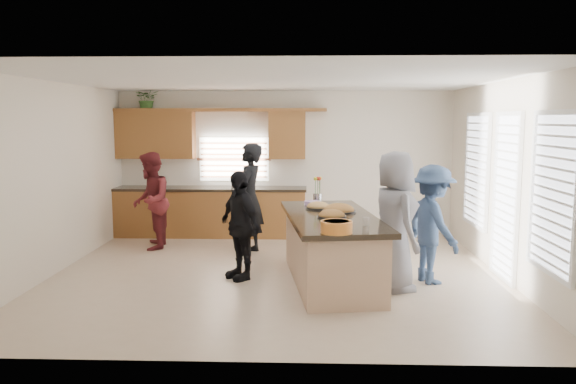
{
  "coord_description": "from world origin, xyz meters",
  "views": [
    {
      "loc": [
        0.45,
        -7.98,
        2.25
      ],
      "look_at": [
        0.15,
        0.51,
        1.15
      ],
      "focal_mm": 35.0,
      "sensor_mm": 36.0,
      "label": 1
    }
  ],
  "objects_px": {
    "woman_left_back": "(249,199)",
    "woman_right_front": "(394,221)",
    "salad_bowl": "(336,226)",
    "woman_left_front": "(240,225)",
    "island": "(331,250)",
    "woman_left_mid": "(151,201)",
    "woman_right_back": "(432,224)"
  },
  "relations": [
    {
      "from": "salad_bowl",
      "to": "woman_left_back",
      "type": "height_order",
      "value": "woman_left_back"
    },
    {
      "from": "salad_bowl",
      "to": "woman_left_front",
      "type": "height_order",
      "value": "woman_left_front"
    },
    {
      "from": "woman_left_mid",
      "to": "woman_right_back",
      "type": "distance_m",
      "value": 4.83
    },
    {
      "from": "island",
      "to": "woman_right_back",
      "type": "distance_m",
      "value": 1.44
    },
    {
      "from": "woman_left_mid",
      "to": "woman_left_front",
      "type": "relative_size",
      "value": 1.1
    },
    {
      "from": "woman_right_back",
      "to": "woman_right_front",
      "type": "bearing_deg",
      "value": 100.05
    },
    {
      "from": "woman_right_back",
      "to": "woman_right_front",
      "type": "height_order",
      "value": "woman_right_front"
    },
    {
      "from": "island",
      "to": "woman_left_front",
      "type": "height_order",
      "value": "woman_left_front"
    },
    {
      "from": "woman_right_front",
      "to": "woman_right_back",
      "type": "bearing_deg",
      "value": -76.73
    },
    {
      "from": "woman_left_back",
      "to": "woman_right_front",
      "type": "relative_size",
      "value": 1.01
    },
    {
      "from": "salad_bowl",
      "to": "woman_left_back",
      "type": "relative_size",
      "value": 0.2
    },
    {
      "from": "island",
      "to": "salad_bowl",
      "type": "distance_m",
      "value": 1.35
    },
    {
      "from": "woman_right_back",
      "to": "island",
      "type": "bearing_deg",
      "value": 71.54
    },
    {
      "from": "woman_left_front",
      "to": "woman_right_front",
      "type": "height_order",
      "value": "woman_right_front"
    },
    {
      "from": "woman_left_back",
      "to": "salad_bowl",
      "type": "bearing_deg",
      "value": 36.82
    },
    {
      "from": "island",
      "to": "woman_left_mid",
      "type": "bearing_deg",
      "value": 139.77
    },
    {
      "from": "woman_left_mid",
      "to": "woman_right_back",
      "type": "height_order",
      "value": "woman_left_mid"
    },
    {
      "from": "island",
      "to": "salad_bowl",
      "type": "height_order",
      "value": "salad_bowl"
    },
    {
      "from": "woman_right_back",
      "to": "woman_right_front",
      "type": "distance_m",
      "value": 0.67
    },
    {
      "from": "woman_left_front",
      "to": "woman_right_front",
      "type": "distance_m",
      "value": 2.15
    },
    {
      "from": "woman_left_front",
      "to": "woman_right_back",
      "type": "bearing_deg",
      "value": 49.87
    },
    {
      "from": "woman_left_back",
      "to": "island",
      "type": "bearing_deg",
      "value": 50.67
    },
    {
      "from": "salad_bowl",
      "to": "woman_left_mid",
      "type": "bearing_deg",
      "value": 134.07
    },
    {
      "from": "island",
      "to": "woman_right_front",
      "type": "height_order",
      "value": "woman_right_front"
    },
    {
      "from": "woman_left_back",
      "to": "woman_right_front",
      "type": "distance_m",
      "value": 2.87
    },
    {
      "from": "woman_left_mid",
      "to": "woman_right_back",
      "type": "xyz_separation_m",
      "value": [
        4.45,
        -1.89,
        -0.03
      ]
    },
    {
      "from": "island",
      "to": "woman_left_back",
      "type": "bearing_deg",
      "value": 120.59
    },
    {
      "from": "island",
      "to": "woman_right_front",
      "type": "relative_size",
      "value": 1.54
    },
    {
      "from": "woman_right_front",
      "to": "woman_left_back",
      "type": "bearing_deg",
      "value": 30.45
    },
    {
      "from": "woman_left_mid",
      "to": "woman_right_back",
      "type": "relative_size",
      "value": 1.03
    },
    {
      "from": "woman_left_mid",
      "to": "island",
      "type": "bearing_deg",
      "value": 48.97
    },
    {
      "from": "island",
      "to": "salad_bowl",
      "type": "bearing_deg",
      "value": -97.47
    }
  ]
}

